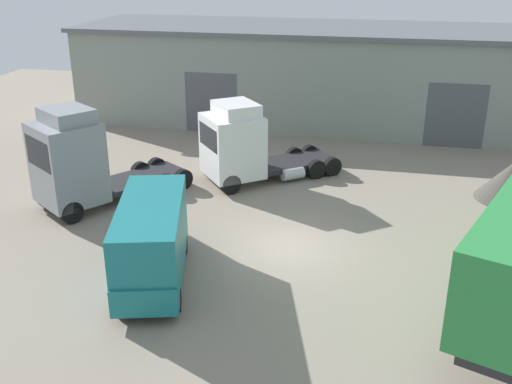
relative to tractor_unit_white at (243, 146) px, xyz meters
name	(u,v)px	position (x,y,z in m)	size (l,w,h in m)	color
ground_plane	(287,248)	(3.20, -6.23, -1.83)	(60.00, 60.00, 0.00)	gray
warehouse_building	(336,75)	(3.20, 11.88, 1.14)	(32.34, 8.73, 5.93)	gray
tractor_unit_white	(243,146)	(0.00, 0.00, 0.00)	(6.64, 5.98, 3.91)	silver
delivery_van_teal	(152,242)	(-0.75, -9.62, -0.33)	(3.39, 5.80, 2.78)	#197075
tractor_unit_grey	(79,162)	(-5.99, -4.44, 0.26)	(5.86, 6.85, 4.44)	gray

